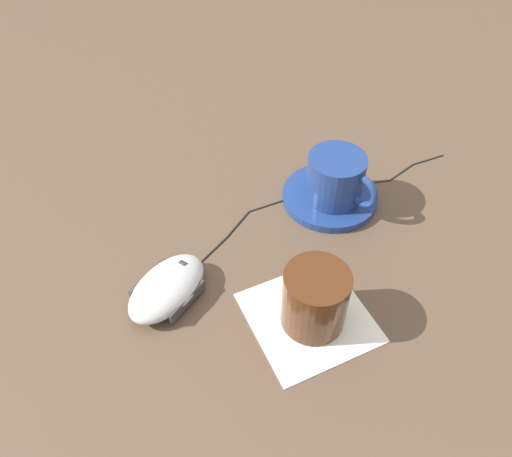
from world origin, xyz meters
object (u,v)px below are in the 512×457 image
Objects in this scene: saucer at (330,197)px; coffee_cup at (337,178)px; computer_mouse at (167,288)px; drinking_glass at (315,299)px.

coffee_cup reaches higher than saucer.
computer_mouse is at bearing 123.75° from saucer.
drinking_glass is at bearing -105.97° from computer_mouse.
saucer is at bearing -56.25° from computer_mouse.
saucer is at bearing 39.22° from coffee_cup.
coffee_cup is 0.28m from computer_mouse.
saucer is 1.05× the size of computer_mouse.
saucer is at bearing -16.34° from drinking_glass.
computer_mouse is at bearing 74.03° from drinking_glass.
drinking_glass is at bearing 161.99° from coffee_cup.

